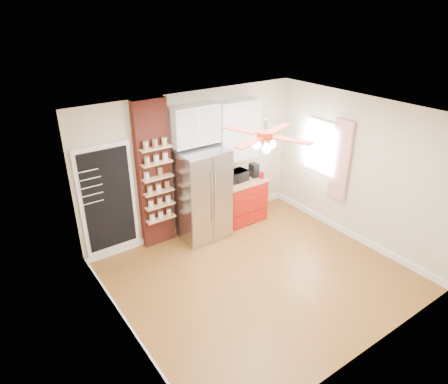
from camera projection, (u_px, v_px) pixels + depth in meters
floor at (259, 276)px, 6.60m from camera, size 4.50×4.50×0.00m
ceiling at (266, 116)px, 5.43m from camera, size 4.50×4.50×0.00m
wall_back at (193, 164)px, 7.49m from camera, size 4.50×0.02×2.70m
wall_front at (375, 270)px, 4.54m from camera, size 4.50×0.02×2.70m
wall_left at (120, 253)px, 4.85m from camera, size 0.02×4.00×2.70m
wall_right at (358, 171)px, 7.18m from camera, size 0.02×4.00×2.70m
chalkboard at (108, 200)px, 6.69m from camera, size 0.95×0.05×1.95m
brick_pillar at (154, 175)px, 6.99m from camera, size 0.60×0.16×2.70m
fridge at (202, 194)px, 7.40m from camera, size 0.90×0.70×1.75m
upper_glass_cabinet at (194, 125)px, 6.99m from camera, size 0.90×0.35×0.70m
red_cabinet at (242, 200)px, 8.12m from camera, size 0.94×0.64×0.90m
upper_shelf_unit at (238, 130)px, 7.63m from camera, size 0.90×0.30×1.15m
window at (320, 147)px, 7.75m from camera, size 0.04×0.75×1.05m
curtain at (340, 161)px, 7.36m from camera, size 0.06×0.40×1.55m
ceiling_fan at (265, 135)px, 5.55m from camera, size 1.40×1.40×0.44m
toaster_oven at (237, 176)px, 7.83m from camera, size 0.42×0.30×0.22m
coffee_maker at (254, 170)px, 8.02m from camera, size 0.15×0.18×0.28m
canister_left at (262, 175)px, 7.96m from camera, size 0.09×0.09×0.16m
canister_right at (255, 174)px, 8.04m from camera, size 0.14×0.14×0.13m
pantry_jar_oats at (146, 176)px, 6.76m from camera, size 0.11×0.11×0.13m
pantry_jar_beans at (160, 172)px, 6.89m from camera, size 0.11×0.11×0.14m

